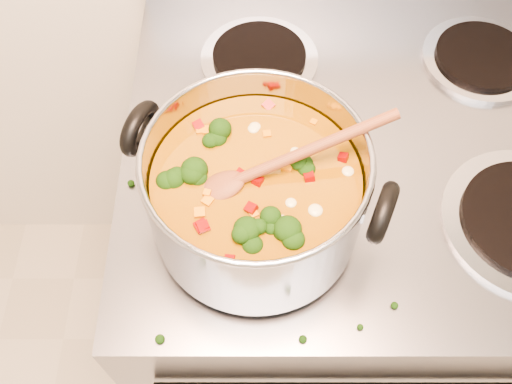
% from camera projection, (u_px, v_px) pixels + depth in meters
% --- Properties ---
extents(electric_range, '(0.78, 0.71, 1.08)m').
position_uv_depth(electric_range, '(342.00, 259.00, 1.26)').
color(electric_range, gray).
rests_on(electric_range, ground).
extents(stockpot, '(0.33, 0.27, 0.16)m').
position_uv_depth(stockpot, '(256.00, 193.00, 0.72)').
color(stockpot, '#A7A7AF').
rests_on(stockpot, electric_range).
extents(wooden_spoon, '(0.25, 0.10, 0.08)m').
position_uv_depth(wooden_spoon, '(265.00, 169.00, 0.67)').
color(wooden_spoon, brown).
rests_on(wooden_spoon, stockpot).
extents(cooktop_crumbs, '(0.36, 0.30, 0.01)m').
position_uv_depth(cooktop_crumbs, '(199.00, 213.00, 0.80)').
color(cooktop_crumbs, black).
rests_on(cooktop_crumbs, electric_range).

